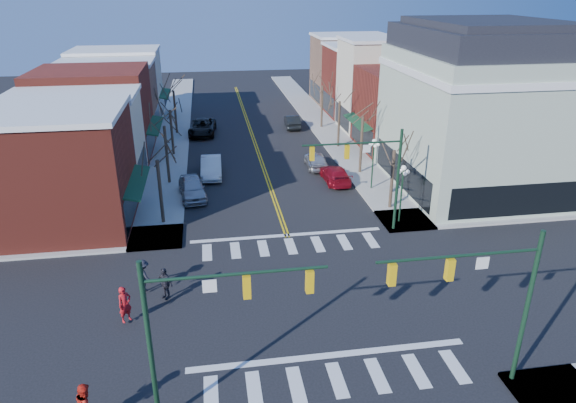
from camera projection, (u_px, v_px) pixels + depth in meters
name	position (u px, v px, depth m)	size (l,w,h in m)	color
ground	(309.00, 299.00, 27.75)	(160.00, 160.00, 0.00)	black
sidewalk_left	(166.00, 179.00, 44.63)	(3.50, 70.00, 0.15)	#9E9B93
sidewalk_right	(360.00, 169.00, 47.16)	(3.50, 70.00, 0.15)	#9E9B93
bldg_left_brick_a	(51.00, 172.00, 34.62)	(10.00, 8.50, 8.00)	maroon
bldg_left_stucco_a	(77.00, 144.00, 41.76)	(10.00, 7.00, 7.50)	beige
bldg_left_brick_b	(94.00, 115.00, 48.84)	(10.00, 9.00, 8.50)	maroon
bldg_left_tan	(109.00, 100.00, 56.47)	(10.00, 7.50, 7.80)	#966C52
bldg_left_stucco_b	(119.00, 86.00, 63.44)	(10.00, 8.00, 8.20)	beige
bldg_right_brick_a	(411.00, 110.00, 51.82)	(10.00, 8.50, 8.00)	maroon
bldg_right_stucco	(386.00, 86.00, 58.47)	(10.00, 7.00, 10.00)	beige
bldg_right_brick_b	(366.00, 81.00, 65.58)	(10.00, 8.00, 8.50)	maroon
bldg_right_tan	(350.00, 70.00, 72.75)	(10.00, 8.00, 9.00)	#966C52
victorian_corner	(479.00, 108.00, 40.70)	(12.25, 14.25, 13.30)	#AABAA1
traffic_mast_near_left	(200.00, 318.00, 18.38)	(6.60, 0.28, 7.20)	#14331E
traffic_mast_near_right	(488.00, 291.00, 19.98)	(6.60, 0.28, 7.20)	#14331E
traffic_mast_far_right	(372.00, 167.00, 33.43)	(6.60, 0.28, 7.20)	#14331E
lamppost_corner	(402.00, 184.00, 35.50)	(0.36, 0.36, 4.33)	#14331E
lamppost_midblock	(373.00, 156.00, 41.40)	(0.36, 0.36, 4.33)	#14331E
tree_left_a	(160.00, 193.00, 35.60)	(0.24, 0.24, 4.76)	#382B21
tree_left_b	(167.00, 156.00, 42.82)	(0.24, 0.24, 5.04)	#382B21
tree_left_c	(172.00, 133.00, 50.18)	(0.24, 0.24, 4.55)	#382B21
tree_left_d	(175.00, 113.00, 57.38)	(0.24, 0.24, 4.90)	#382B21
tree_right_a	(392.00, 180.00, 38.05)	(0.24, 0.24, 4.62)	#382B21
tree_right_b	(361.00, 146.00, 45.21)	(0.24, 0.24, 5.18)	#382B21
tree_right_c	(339.00, 125.00, 52.55)	(0.24, 0.24, 4.83)	#382B21
tree_right_d	(322.00, 107.00, 59.80)	(0.24, 0.24, 4.97)	#382B21
car_left_near	(192.00, 188.00, 40.67)	(1.95, 4.85, 1.65)	#A6A6AA
car_left_mid	(211.00, 167.00, 45.28)	(1.76, 5.06, 1.67)	silver
car_left_far	(202.00, 127.00, 57.81)	(2.78, 6.03, 1.68)	black
car_right_near	(335.00, 174.00, 43.93)	(1.95, 4.80, 1.39)	maroon
car_right_mid	(316.00, 160.00, 47.31)	(1.78, 4.43, 1.51)	#ADAEB2
car_right_far	(292.00, 122.00, 60.53)	(1.58, 4.52, 1.49)	black
pedestrian_red_a	(125.00, 304.00, 25.40)	(0.71, 0.46, 1.93)	red
pedestrian_dark_a	(165.00, 283.00, 27.30)	(1.06, 0.44, 1.81)	#23222A
pedestrian_dark_b	(144.00, 276.00, 27.96)	(1.21, 0.69, 1.87)	black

